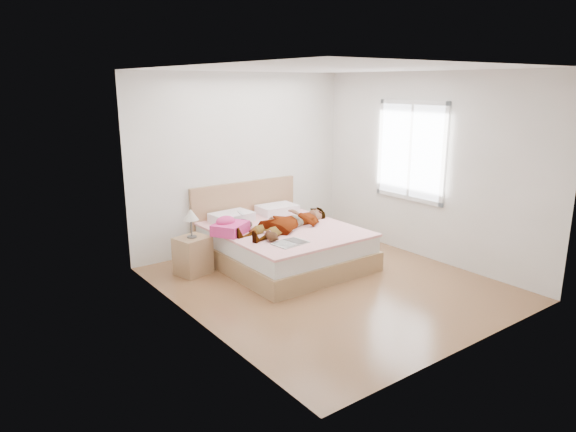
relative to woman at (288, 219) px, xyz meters
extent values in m
plane|color=#4F2D18|center=(-0.06, -0.94, -0.62)|extent=(4.00, 4.00, 0.00)
imported|color=white|center=(0.00, 0.00, 0.00)|extent=(1.76, 1.00, 0.23)
ellipsoid|color=black|center=(-0.57, 0.45, -0.07)|extent=(0.61, 0.68, 0.09)
cube|color=silver|center=(-0.50, 0.40, 0.08)|extent=(0.07, 0.11, 0.06)
plane|color=white|center=(-0.06, -0.94, 1.98)|extent=(4.00, 4.00, 0.00)
plane|color=silver|center=(-0.06, 1.06, 0.68)|extent=(3.60, 0.00, 3.60)
plane|color=silver|center=(-0.06, -2.94, 0.68)|extent=(3.60, 0.00, 3.60)
plane|color=silver|center=(-1.86, -0.94, 0.68)|extent=(0.00, 4.00, 4.00)
plane|color=beige|center=(1.74, -0.94, 0.68)|extent=(0.00, 4.00, 4.00)
cube|color=white|center=(1.72, -0.64, 0.88)|extent=(0.02, 1.10, 1.30)
cube|color=silver|center=(1.72, -1.22, 0.88)|extent=(0.04, 0.06, 1.42)
cube|color=silver|center=(1.72, -0.06, 0.88)|extent=(0.04, 0.06, 1.42)
cube|color=silver|center=(1.72, -0.64, 0.20)|extent=(0.04, 1.22, 0.06)
cube|color=silver|center=(1.72, -0.64, 1.56)|extent=(0.04, 1.22, 0.06)
cube|color=silver|center=(1.71, -0.64, 0.88)|extent=(0.03, 0.04, 1.30)
cube|color=olive|center=(-0.06, 0.01, -0.49)|extent=(1.78, 2.08, 0.26)
cube|color=silver|center=(-0.06, 0.01, -0.25)|extent=(1.70, 2.00, 0.22)
cube|color=white|center=(-0.06, 0.01, -0.13)|extent=(1.74, 2.04, 0.03)
cube|color=#8D6241|center=(-0.06, 1.02, -0.12)|extent=(1.80, 0.07, 1.00)
cube|color=white|center=(-0.46, 0.73, -0.05)|extent=(0.61, 0.44, 0.13)
cube|color=white|center=(0.34, 0.73, -0.05)|extent=(0.60, 0.43, 0.13)
cube|color=#D13878|center=(-0.79, 0.20, -0.04)|extent=(0.57, 0.54, 0.15)
ellipsoid|color=#E13D97|center=(-0.83, 0.25, 0.06)|extent=(0.30, 0.24, 0.14)
cube|color=white|center=(-0.41, -0.61, -0.11)|extent=(0.45, 0.33, 0.01)
cube|color=white|center=(-0.52, -0.62, -0.10)|extent=(0.24, 0.30, 0.02)
cube|color=black|center=(-0.30, -0.60, -0.10)|extent=(0.24, 0.30, 0.02)
cylinder|color=silver|center=(-0.04, -0.14, -0.07)|extent=(0.08, 0.08, 0.08)
torus|color=white|center=(0.00, -0.13, -0.07)|extent=(0.06, 0.02, 0.06)
cylinder|color=black|center=(-0.04, -0.14, -0.04)|extent=(0.07, 0.07, 0.00)
ellipsoid|color=black|center=(-0.54, -0.40, -0.05)|extent=(0.15, 0.17, 0.12)
ellipsoid|color=#F3E6CB|center=(-0.54, -0.42, -0.04)|extent=(0.08, 0.09, 0.06)
sphere|color=black|center=(-0.54, -0.31, -0.04)|extent=(0.09, 0.09, 0.09)
sphere|color=pink|center=(-0.57, -0.28, -0.02)|extent=(0.03, 0.03, 0.03)
sphere|color=pink|center=(-0.50, -0.29, -0.02)|extent=(0.03, 0.03, 0.03)
ellipsoid|color=black|center=(-0.60, -0.44, -0.08)|extent=(0.04, 0.06, 0.03)
ellipsoid|color=black|center=(-0.49, -0.45, -0.08)|extent=(0.04, 0.06, 0.03)
cube|color=brown|center=(-1.25, 0.40, -0.38)|extent=(0.48, 0.45, 0.50)
cylinder|color=#4A4A4A|center=(-1.25, 0.40, -0.12)|extent=(0.15, 0.15, 0.02)
cylinder|color=#4E4E4E|center=(-1.25, 0.40, 0.01)|extent=(0.03, 0.03, 0.25)
cone|color=beige|center=(-1.25, 0.40, 0.18)|extent=(0.24, 0.24, 0.14)
camera|label=1|loc=(-4.05, -5.47, 1.81)|focal=32.00mm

